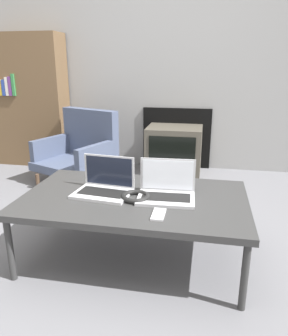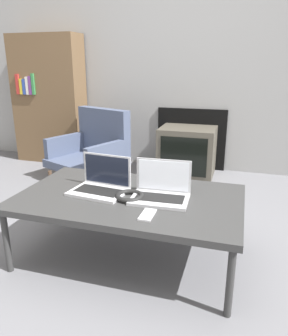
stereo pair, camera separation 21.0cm
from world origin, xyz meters
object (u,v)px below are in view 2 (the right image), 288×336
at_px(headphones, 130,196).
at_px(tv, 187,151).
at_px(phone, 147,215).
at_px(laptop_left, 101,184).
at_px(laptop_right, 161,191).
at_px(armchair, 94,147).

xyz_separation_m(headphones, tv, (0.04, 1.70, -0.16)).
bearing_deg(tv, headphones, -91.43).
relative_size(headphones, phone, 1.22).
height_order(laptop_left, phone, laptop_left).
bearing_deg(phone, tv, 93.52).
xyz_separation_m(laptop_left, tv, (0.24, 1.64, -0.19)).
bearing_deg(laptop_right, tv, 91.43).
height_order(laptop_right, phone, laptop_right).
distance_m(laptop_left, armchair, 1.42).
bearing_deg(headphones, tv, 88.57).
bearing_deg(laptop_left, laptop_right, 6.33).
xyz_separation_m(laptop_left, laptop_right, (0.37, 0.00, 0.00)).
distance_m(laptop_right, armchair, 1.62).
height_order(tv, armchair, armchair).
bearing_deg(armchair, headphones, -35.22).
relative_size(laptop_right, phone, 2.43).
bearing_deg(headphones, phone, -48.44).
xyz_separation_m(laptop_right, armchair, (-1.01, 1.26, -0.12)).
bearing_deg(headphones, laptop_right, 20.26).
bearing_deg(laptop_right, laptop_left, 177.11).
distance_m(headphones, armchair, 1.57).
bearing_deg(laptop_right, phone, -95.03).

